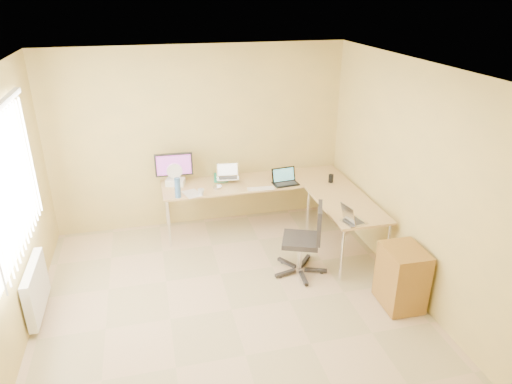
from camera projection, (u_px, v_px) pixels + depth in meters
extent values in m
plane|color=#CCAC89|center=(231.00, 310.00, 5.15)|extent=(4.50, 4.50, 0.00)
plane|color=white|center=(225.00, 71.00, 4.10)|extent=(4.50, 4.50, 0.00)
plane|color=#DCBF63|center=(200.00, 139.00, 6.62)|extent=(4.50, 0.00, 4.50)
plane|color=#DCBF63|center=(302.00, 369.00, 2.62)|extent=(4.50, 0.00, 4.50)
plane|color=#DCBF63|center=(417.00, 185.00, 5.08)|extent=(0.00, 4.50, 4.50)
cube|color=tan|center=(255.00, 204.00, 6.80)|extent=(2.65, 0.70, 0.73)
cube|color=tan|center=(345.00, 228.00, 6.12)|extent=(0.70, 1.30, 0.73)
cube|color=black|center=(174.00, 168.00, 6.50)|extent=(0.53, 0.19, 0.45)
cube|color=#1E8966|center=(221.00, 177.00, 6.72)|extent=(0.24, 0.30, 0.05)
cube|color=silver|center=(228.00, 172.00, 6.59)|extent=(0.34, 0.27, 0.21)
cube|color=black|center=(286.00, 177.00, 6.51)|extent=(0.38, 0.29, 0.22)
cube|color=white|center=(261.00, 189.00, 6.39)|extent=(0.37, 0.13, 0.02)
ellipsoid|color=white|center=(276.00, 179.00, 6.69)|extent=(0.12, 0.10, 0.04)
imported|color=silver|center=(201.00, 192.00, 6.19)|extent=(0.11, 0.11, 0.09)
cylinder|color=silver|center=(217.00, 187.00, 6.41)|extent=(0.15, 0.15, 0.03)
cylinder|color=#3E6AA4|center=(178.00, 188.00, 6.09)|extent=(0.09, 0.09, 0.27)
cube|color=silver|center=(192.00, 194.00, 6.24)|extent=(0.27, 0.32, 0.01)
cube|color=white|center=(175.00, 182.00, 6.51)|extent=(0.29, 0.25, 0.09)
cylinder|color=white|center=(175.00, 174.00, 6.53)|extent=(0.24, 0.24, 0.28)
cylinder|color=black|center=(331.00, 178.00, 6.59)|extent=(0.09, 0.09, 0.12)
cube|color=silver|center=(355.00, 215.00, 5.45)|extent=(0.34, 0.29, 0.20)
cube|color=#2A2726|center=(301.00, 237.00, 5.64)|extent=(0.73, 0.73, 0.94)
cube|color=olive|center=(402.00, 277.00, 5.10)|extent=(0.42, 0.51, 0.70)
cube|color=white|center=(36.00, 289.00, 4.92)|extent=(0.09, 0.80, 0.55)
cube|color=white|center=(10.00, 185.00, 4.43)|extent=(0.10, 1.80, 1.40)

